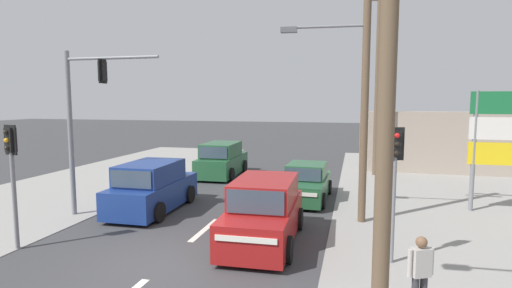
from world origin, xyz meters
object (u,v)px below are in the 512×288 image
object	(u,v)px
pedestal_signal_right_kerb	(394,172)
suv_kerbside_parked	(264,213)
pedestal_signal_left_kerb	(12,166)
shopping_plaza_sign	(500,134)
utility_pole_background_right	(378,75)
pedestrian_at_kerb	(420,272)
suv_crossing_left	(222,160)
utility_pole_foreground_right	(380,11)
suv_receding_far	(152,188)
sedan_oncoming_mid	(306,183)
traffic_signal_mast	(82,112)
utility_pole_midground_right	(361,77)

from	to	relation	value
pedestal_signal_right_kerb	suv_kerbside_parked	world-z (taller)	pedestal_signal_right_kerb
pedestal_signal_left_kerb	shopping_plaza_sign	bearing A→B (deg)	27.28
utility_pole_background_right	pedestal_signal_left_kerb	distance (m)	18.05
shopping_plaza_sign	pedestrian_at_kerb	bearing A→B (deg)	-114.66
suv_crossing_left	utility_pole_foreground_right	bearing A→B (deg)	-63.16
suv_crossing_left	suv_receding_far	size ratio (longest dim) A/B	1.00
pedestal_signal_right_kerb	utility_pole_background_right	bearing A→B (deg)	89.41
utility_pole_foreground_right	suv_crossing_left	size ratio (longest dim) A/B	2.24
utility_pole_foreground_right	pedestal_signal_left_kerb	xyz separation A→B (m)	(-9.60, 2.88, -3.09)
pedestal_signal_left_kerb	sedan_oncoming_mid	size ratio (longest dim) A/B	0.83
suv_kerbside_parked	suv_receding_far	bearing A→B (deg)	155.23
traffic_signal_mast	pedestal_signal_right_kerb	distance (m)	10.79
shopping_plaza_sign	utility_pole_background_right	bearing A→B (deg)	120.72
utility_pole_midground_right	suv_kerbside_parked	xyz separation A→B (m)	(-2.75, -2.69, -4.14)
utility_pole_background_right	pedestrian_at_kerb	xyz separation A→B (m)	(0.17, -15.45, -4.73)
pedestal_signal_right_kerb	pedestrian_at_kerb	bearing A→B (deg)	-83.47
pedestal_signal_right_kerb	pedestrian_at_kerb	xyz separation A→B (m)	(0.30, -2.61, -1.49)
shopping_plaza_sign	sedan_oncoming_mid	xyz separation A→B (m)	(-7.20, 0.30, -2.28)
utility_pole_foreground_right	suv_receding_far	xyz separation A→B (m)	(-7.82, 7.49, -4.63)
pedestal_signal_right_kerb	suv_receding_far	size ratio (longest dim) A/B	0.78
traffic_signal_mast	suv_receding_far	world-z (taller)	traffic_signal_mast
traffic_signal_mast	shopping_plaza_sign	bearing A→B (deg)	15.51
utility_pole_midground_right	pedestal_signal_right_kerb	world-z (taller)	utility_pole_midground_right
utility_pole_foreground_right	sedan_oncoming_mid	world-z (taller)	utility_pole_foreground_right
utility_pole_midground_right	pedestrian_at_kerb	xyz separation A→B (m)	(1.14, -6.10, -4.10)
pedestal_signal_right_kerb	pedestrian_at_kerb	distance (m)	3.02
shopping_plaza_sign	suv_crossing_left	world-z (taller)	shopping_plaza_sign
utility_pole_background_right	pedestal_signal_right_kerb	distance (m)	13.25
pedestal_signal_left_kerb	suv_receding_far	bearing A→B (deg)	68.92
suv_kerbside_parked	pedestrian_at_kerb	xyz separation A→B (m)	(3.89, -3.41, 0.04)
traffic_signal_mast	shopping_plaza_sign	world-z (taller)	traffic_signal_mast
utility_pole_foreground_right	suv_receding_far	bearing A→B (deg)	136.26
pedestrian_at_kerb	suv_crossing_left	bearing A→B (deg)	123.07
suv_crossing_left	sedan_oncoming_mid	size ratio (longest dim) A/B	1.07
utility_pole_foreground_right	shopping_plaza_sign	world-z (taller)	utility_pole_foreground_right
utility_pole_background_right	suv_crossing_left	size ratio (longest dim) A/B	2.36
suv_receding_far	utility_pole_background_right	bearing A→B (deg)	48.50
pedestal_signal_right_kerb	pedestal_signal_left_kerb	xyz separation A→B (m)	(-10.29, -1.54, 0.00)
utility_pole_midground_right	suv_crossing_left	bearing A→B (deg)	136.54
pedestal_signal_right_kerb	pedestal_signal_left_kerb	world-z (taller)	same
suv_receding_far	pedestrian_at_kerb	bearing A→B (deg)	-32.82
pedestal_signal_right_kerb	sedan_oncoming_mid	world-z (taller)	pedestal_signal_right_kerb
utility_pole_background_right	sedan_oncoming_mid	world-z (taller)	utility_pole_background_right
sedan_oncoming_mid	pedestrian_at_kerb	xyz separation A→B (m)	(3.27, -8.86, 0.22)
utility_pole_foreground_right	suv_receding_far	world-z (taller)	utility_pole_foreground_right
utility_pole_background_right	shopping_plaza_sign	distance (m)	8.45
suv_crossing_left	pedestrian_at_kerb	world-z (taller)	suv_crossing_left
utility_pole_midground_right	shopping_plaza_sign	xyz separation A→B (m)	(5.07, 2.46, -2.04)
traffic_signal_mast	suv_receding_far	size ratio (longest dim) A/B	1.31
pedestal_signal_right_kerb	sedan_oncoming_mid	size ratio (longest dim) A/B	0.83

